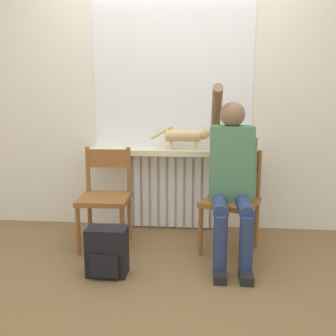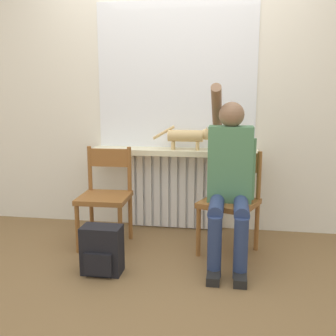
% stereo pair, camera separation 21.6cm
% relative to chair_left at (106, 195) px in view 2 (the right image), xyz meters
% --- Properties ---
extents(ground_plane, '(12.00, 12.00, 0.00)m').
position_rel_chair_left_xyz_m(ground_plane, '(0.51, -0.65, -0.43)').
color(ground_plane, brown).
extents(wall_with_window, '(7.00, 0.06, 2.70)m').
position_rel_chair_left_xyz_m(wall_with_window, '(0.51, 0.58, 0.92)').
color(wall_with_window, white).
rests_on(wall_with_window, ground_plane).
extents(radiator, '(0.90, 0.08, 0.72)m').
position_rel_chair_left_xyz_m(radiator, '(0.51, 0.51, -0.07)').
color(radiator, white).
rests_on(radiator, ground_plane).
extents(windowsill, '(1.51, 0.25, 0.05)m').
position_rel_chair_left_xyz_m(windowsill, '(0.51, 0.43, 0.31)').
color(windowsill, beige).
rests_on(windowsill, radiator).
extents(window_glass, '(1.45, 0.01, 1.31)m').
position_rel_chair_left_xyz_m(window_glass, '(0.51, 0.55, 0.99)').
color(window_glass, white).
rests_on(window_glass, windowsill).
extents(chair_left, '(0.41, 0.41, 0.82)m').
position_rel_chair_left_xyz_m(chair_left, '(0.00, 0.00, 0.00)').
color(chair_left, brown).
rests_on(chair_left, ground_plane).
extents(chair_right, '(0.53, 0.53, 0.82)m').
position_rel_chair_left_xyz_m(chair_right, '(1.04, -0.00, 0.00)').
color(chair_right, brown).
rests_on(chair_right, ground_plane).
extents(person, '(0.36, 1.01, 1.35)m').
position_rel_chair_left_xyz_m(person, '(1.03, -0.11, 0.23)').
color(person, navy).
rests_on(person, ground_plane).
extents(cat, '(0.53, 0.10, 0.22)m').
position_rel_chair_left_xyz_m(cat, '(0.66, 0.40, 0.46)').
color(cat, '#DBB77A').
rests_on(cat, windowsill).
extents(backpack, '(0.28, 0.20, 0.35)m').
position_rel_chair_left_xyz_m(backpack, '(0.14, -0.54, -0.26)').
color(backpack, black).
rests_on(backpack, ground_plane).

